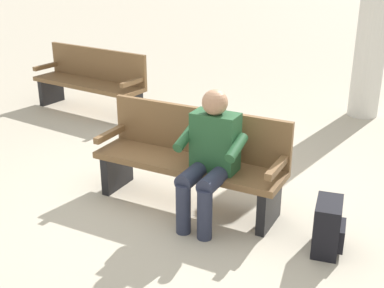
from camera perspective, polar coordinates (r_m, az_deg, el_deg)
name	(u,v)px	position (r m, az deg, el deg)	size (l,w,h in m)	color
ground_plane	(188,204)	(4.77, -0.49, -6.89)	(40.00, 40.00, 0.00)	#B7AD99
bench_near	(191,157)	(4.63, -0.10, -1.53)	(1.84, 0.68, 0.90)	brown
person_seated	(210,155)	(4.25, 2.01, -1.26)	(0.60, 0.60, 1.18)	#23512D
backpack	(328,227)	(4.16, 15.24, -9.08)	(0.31, 0.40, 0.43)	black
bench_far	(91,80)	(7.46, -11.41, 7.15)	(1.81, 0.50, 0.90)	brown
support_pillar	(376,5)	(7.33, 20.25, 14.67)	(0.42, 0.42, 3.09)	silver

